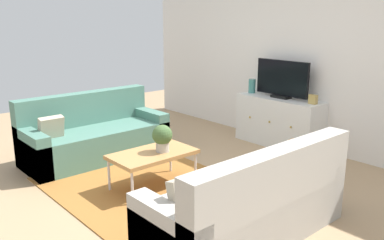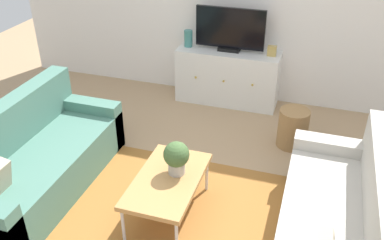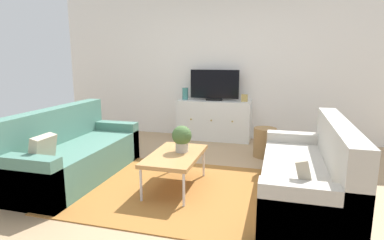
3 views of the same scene
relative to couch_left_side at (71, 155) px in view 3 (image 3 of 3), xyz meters
name	(u,v)px [view 3 (image 3 of 3)]	position (x,y,z in m)	size (l,w,h in m)	color
ground_plane	(182,186)	(1.44, 0.10, -0.29)	(10.00, 10.00, 0.00)	tan
wall_back	(222,66)	(1.44, 2.65, 1.06)	(6.40, 0.12, 2.70)	white
area_rug	(178,190)	(1.44, -0.05, -0.28)	(2.50, 1.90, 0.01)	#9E662D
couch_left_side	(71,155)	(0.00, 0.00, 0.00)	(0.81, 1.92, 0.88)	#4C7A6B
couch_right_side	(312,178)	(2.87, 0.00, 0.00)	(0.81, 1.92, 0.88)	#B2ADA3
coffee_table	(175,156)	(1.39, 0.02, 0.10)	(0.55, 0.95, 0.42)	#B7844C
potted_plant	(182,137)	(1.43, 0.12, 0.30)	(0.23, 0.23, 0.31)	#B7B2A8
tv_console	(214,120)	(1.36, 2.37, 0.07)	(1.34, 0.47, 0.73)	white
flat_screen_tv	(215,85)	(1.36, 2.39, 0.71)	(0.89, 0.16, 0.56)	black
glass_vase	(185,94)	(0.81, 2.37, 0.55)	(0.11, 0.11, 0.22)	teal
mantel_clock	(245,98)	(1.91, 2.37, 0.50)	(0.11, 0.07, 0.13)	tan
wicker_basket	(265,142)	(2.33, 1.53, -0.07)	(0.34, 0.34, 0.45)	#9E7547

